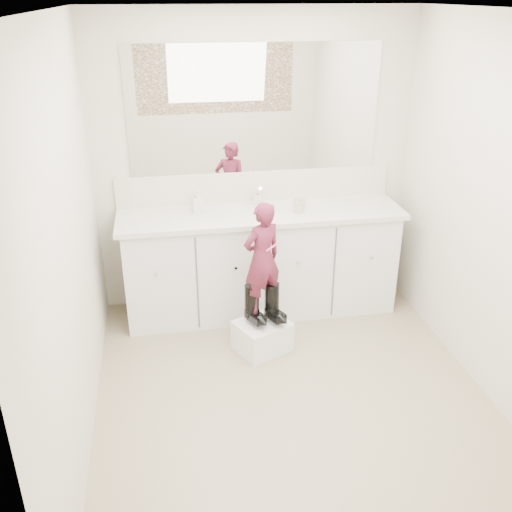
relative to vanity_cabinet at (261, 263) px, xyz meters
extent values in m
plane|color=#816A54|center=(0.00, -1.23, -0.42)|extent=(3.00, 3.00, 0.00)
plane|color=white|center=(0.00, -1.23, 1.97)|extent=(3.00, 3.00, 0.00)
plane|color=beige|center=(0.00, 0.27, 0.77)|extent=(2.60, 0.00, 2.60)
plane|color=beige|center=(0.00, -2.73, 0.77)|extent=(2.60, 0.00, 2.60)
plane|color=beige|center=(-1.30, -1.23, 0.78)|extent=(0.00, 3.00, 3.00)
plane|color=beige|center=(1.30, -1.23, 0.78)|extent=(0.00, 3.00, 3.00)
cube|color=silver|center=(0.00, 0.00, 0.00)|extent=(2.20, 0.55, 0.85)
cube|color=beige|center=(0.00, -0.01, 0.45)|extent=(2.28, 0.58, 0.04)
cube|color=beige|center=(0.00, 0.26, 0.59)|extent=(2.28, 0.03, 0.25)
cube|color=white|center=(0.00, 0.26, 1.22)|extent=(2.00, 0.02, 1.00)
cube|color=#472819|center=(0.00, -2.71, 1.22)|extent=(2.00, 0.01, 1.20)
cylinder|color=silver|center=(0.00, 0.15, 0.52)|extent=(0.08, 0.08, 0.10)
imported|color=beige|center=(0.30, -0.08, 0.52)|extent=(0.14, 0.14, 0.10)
imported|color=beige|center=(-0.50, 0.08, 0.55)|extent=(0.09, 0.09, 0.18)
cube|color=white|center=(-0.10, -0.62, -0.31)|extent=(0.47, 0.44, 0.24)
imported|color=#952E52|center=(-0.10, -0.60, 0.33)|extent=(0.36, 0.31, 0.84)
cylinder|color=#E75AA4|center=(-0.03, -0.68, 0.46)|extent=(0.13, 0.07, 0.06)
camera|label=1|loc=(-0.78, -4.21, 2.06)|focal=40.00mm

